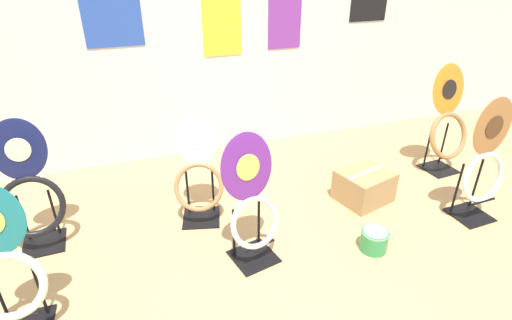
# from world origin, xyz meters

# --- Properties ---
(ground_plane) EXTENTS (14.00, 14.00, 0.00)m
(ground_plane) POSITION_xyz_m (0.00, 0.00, 0.00)
(ground_plane) COLOR tan
(wall_back) EXTENTS (8.00, 0.07, 2.60)m
(wall_back) POSITION_xyz_m (0.00, 2.40, 1.30)
(wall_back) COLOR silver
(wall_back) RESTS_ON ground_plane
(toilet_seat_display_purple_note) EXTENTS (0.40, 0.33, 0.89)m
(toilet_seat_display_purple_note) POSITION_xyz_m (-0.31, 0.68, 0.43)
(toilet_seat_display_purple_note) COLOR black
(toilet_seat_display_purple_note) RESTS_ON ground_plane
(toilet_seat_display_orange_sun) EXTENTS (0.44, 0.31, 0.98)m
(toilet_seat_display_orange_sun) POSITION_xyz_m (1.75, 1.24, 0.45)
(toilet_seat_display_orange_sun) COLOR black
(toilet_seat_display_orange_sun) RESTS_ON ground_plane
(toilet_seat_display_white_plain) EXTENTS (0.41, 0.42, 0.80)m
(toilet_seat_display_white_plain) POSITION_xyz_m (-0.53, 1.24, 0.38)
(toilet_seat_display_white_plain) COLOR black
(toilet_seat_display_white_plain) RESTS_ON ground_plane
(toilet_seat_display_navy_moon) EXTENTS (0.43, 0.30, 0.91)m
(toilet_seat_display_navy_moon) POSITION_xyz_m (-1.66, 1.29, 0.42)
(toilet_seat_display_navy_moon) COLOR black
(toilet_seat_display_navy_moon) RESTS_ON ground_plane
(toilet_seat_display_woodgrain) EXTENTS (0.40, 0.29, 0.97)m
(toilet_seat_display_woodgrain) POSITION_xyz_m (1.45, 0.55, 0.45)
(toilet_seat_display_woodgrain) COLOR black
(toilet_seat_display_woodgrain) RESTS_ON ground_plane
(toilet_seat_display_teal_sax) EXTENTS (0.39, 0.29, 0.91)m
(toilet_seat_display_teal_sax) POSITION_xyz_m (-1.68, 0.52, 0.41)
(toilet_seat_display_teal_sax) COLOR black
(toilet_seat_display_teal_sax) RESTS_ON ground_plane
(paint_can) EXTENTS (0.19, 0.19, 0.16)m
(paint_can) POSITION_xyz_m (0.51, 0.46, 0.08)
(paint_can) COLOR #2D8E4C
(paint_can) RESTS_ON ground_plane
(storage_box) EXTENTS (0.48, 0.44, 0.26)m
(storage_box) POSITION_xyz_m (0.79, 1.03, 0.13)
(storage_box) COLOR #A37F51
(storage_box) RESTS_ON ground_plane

